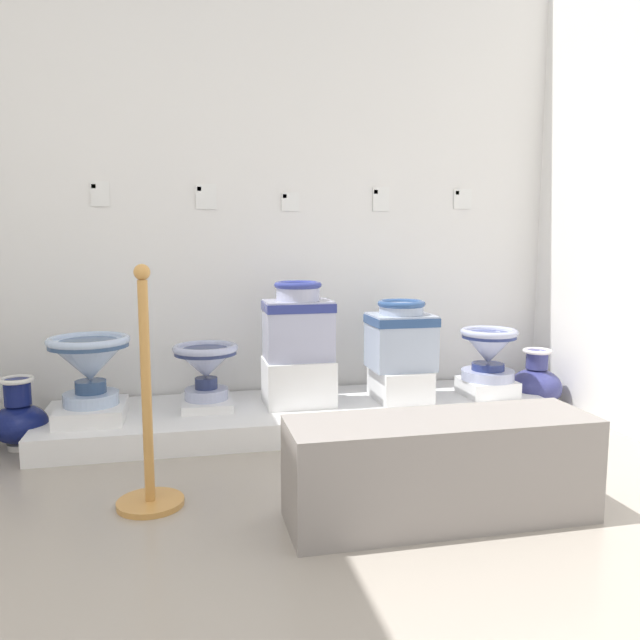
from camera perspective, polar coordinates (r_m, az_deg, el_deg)
The scene contains 22 objects.
ground_plane at distance 2.25m, azimuth 6.54°, elevation -21.33°, with size 5.40×5.50×0.02m, color #A3998C.
wall_back at distance 3.94m, azimuth -2.85°, elevation 15.65°, with size 3.60×0.06×3.27m, color white.
display_platform at distance 3.62m, azimuth -1.52°, elevation -8.71°, with size 2.86×0.77×0.13m, color white.
plinth_block_central_ornate at distance 3.50m, azimuth -20.22°, elevation -7.93°, with size 0.34×0.39×0.08m, color white.
antique_toilet_central_ornate at distance 3.44m, azimuth -20.43°, elevation -3.50°, with size 0.42×0.42×0.36m.
plinth_block_pale_glazed at distance 3.59m, azimuth -10.37°, elevation -7.50°, with size 0.28×0.35×0.05m, color white.
antique_toilet_pale_glazed at distance 3.53m, azimuth -10.46°, elevation -3.90°, with size 0.36×0.36×0.31m.
plinth_block_tall_cobalt at distance 3.57m, azimuth -2.00°, elevation -5.68°, with size 0.39×0.32×0.26m, color white.
antique_toilet_tall_cobalt at distance 3.51m, azimuth -2.03°, elevation -0.08°, with size 0.39×0.27×0.44m.
plinth_block_slender_white at distance 3.70m, azimuth 7.36°, elevation -5.84°, with size 0.29×0.37×0.19m, color white.
antique_toilet_slender_white at distance 3.65m, azimuth 7.43°, elevation -1.29°, with size 0.36×0.32×0.40m.
plinth_block_broad_patterned at distance 3.92m, azimuth 15.11°, elevation -5.98°, with size 0.30×0.29×0.10m, color white.
antique_toilet_broad_patterned at distance 3.87m, azimuth 15.22°, elevation -2.65°, with size 0.34×0.34×0.31m.
info_placard_first at distance 3.85m, azimuth -19.57°, elevation 10.88°, with size 0.11×0.01×0.14m.
info_placard_second at distance 3.82m, azimuth -10.44°, elevation 11.11°, with size 0.12×0.01×0.15m.
info_placard_third at distance 3.87m, azimuth -2.78°, elevation 10.80°, with size 0.11×0.01×0.11m.
info_placard_fourth at distance 4.01m, azimuth 5.60°, elevation 11.00°, with size 0.11×0.01×0.15m.
info_placard_fifth at distance 4.22m, azimuth 12.97°, elevation 10.81°, with size 0.12×0.01×0.13m.
decorative_vase_companion at distance 3.57m, azimuth -25.91°, elevation -8.20°, with size 0.28×0.28×0.37m.
decorative_vase_corner at distance 4.16m, azimuth 19.23°, elevation -5.58°, with size 0.32×0.32×0.39m.
stanchion_post_near_left at distance 2.62m, azimuth -15.51°, elevation -10.61°, with size 0.27×0.27×0.98m.
museum_bench at distance 2.49m, azimuth 11.02°, elevation -13.25°, with size 1.18×0.36×0.40m, color gray.
Camera 1 is at (1.04, -1.11, 1.07)m, focal length 34.83 mm.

